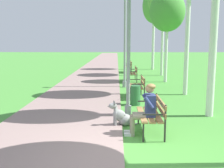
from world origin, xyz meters
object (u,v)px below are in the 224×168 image
Objects in this scene: park_bench_far at (133,72)px; dog_grey at (121,116)px; birch_tree_sixth at (154,7)px; birch_tree_fourth at (167,12)px; park_bench_near at (153,112)px; park_bench_furthest at (129,66)px; person_seated_on_near_bench at (146,107)px; lamp_post_near at (129,39)px; birch_tree_fifth at (163,1)px; lamp_post_mid at (125,39)px; litter_bin at (135,95)px; park_bench_mid at (138,85)px.

park_bench_far is 1.83× the size of dog_grey.
birch_tree_fourth is at bearing -91.88° from birch_tree_sixth.
park_bench_near is 0.94m from dog_grey.
park_bench_furthest is 0.30× the size of birch_tree_fourth.
person_seated_on_near_bench reaches higher than park_bench_far.
birch_tree_fifth is at bearing 75.29° from lamp_post_near.
lamp_post_mid is 0.76× the size of birch_tree_fifth.
birch_tree_fifth is (2.16, -1.77, 4.40)m from park_bench_furthest.
dog_grey is 6.75m from lamp_post_mid.
park_bench_far is 8.65m from birch_tree_sixth.
park_bench_near is 0.33× the size of lamp_post_mid.
person_seated_on_near_bench is at bearing -98.09° from birch_tree_sixth.
park_bench_furthest is 0.34× the size of lamp_post_near.
park_bench_far is 0.23× the size of birch_tree_sixth.
birch_tree_fifth reaches higher than lamp_post_near.
park_bench_far is 5.67m from birch_tree_fifth.
lamp_post_mid reaches higher than person_seated_on_near_bench.
birch_tree_fifth is at bearing 84.61° from birch_tree_fourth.
park_bench_far is at bearing 87.46° from litter_bin.
park_bench_far is 2.14× the size of litter_bin.
person_seated_on_near_bench is (-0.21, -0.21, 0.17)m from park_bench_near.
park_bench_near is 0.34× the size of lamp_post_near.
park_bench_far is at bearing 89.73° from park_bench_near.
park_bench_near is 12.87m from birch_tree_fifth.
birch_tree_sixth is (-0.06, 4.16, 0.18)m from birch_tree_fifth.
park_bench_near is 1.20× the size of person_seated_on_near_bench.
park_bench_near is at bearing -90.27° from park_bench_far.
park_bench_near is 2.44m from lamp_post_near.
park_bench_far reaches higher than litter_bin.
person_seated_on_near_bench reaches higher than park_bench_mid.
birch_tree_sixth is (2.10, 2.39, 4.58)m from park_bench_furthest.
birch_tree_fifth is (2.37, 12.12, 4.23)m from person_seated_on_near_bench.
park_bench_furthest is at bearing -131.35° from birch_tree_sixth.
lamp_post_near is (-0.53, -2.80, 1.78)m from park_bench_mid.
park_bench_furthest is at bearing 89.90° from park_bench_mid.
park_bench_furthest is at bearing 90.49° from park_bench_far.
park_bench_near is 16.83m from birch_tree_sixth.
park_bench_near is 0.25× the size of birch_tree_fifth.
lamp_post_near is at bearing -94.52° from park_bench_far.
birch_tree_fourth is (2.63, 8.25, 3.61)m from dog_grey.
birch_tree_fourth is at bearing 77.95° from park_bench_near.
birch_tree_fourth is (2.36, 1.84, 1.50)m from lamp_post_mid.
birch_tree_fifth reaches higher than dog_grey.
park_bench_far is 9.24m from person_seated_on_near_bench.
park_bench_mid is at bearing -90.69° from park_bench_far.
birch_tree_fourth is (1.86, -4.94, 3.36)m from park_bench_furthest.
lamp_post_near is (-0.55, 1.57, 1.78)m from park_bench_near.
birch_tree_sixth is (2.11, 16.06, 4.58)m from park_bench_near.
park_bench_far is at bearing 84.58° from dog_grey.
park_bench_near is at bearing -85.88° from lamp_post_mid.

